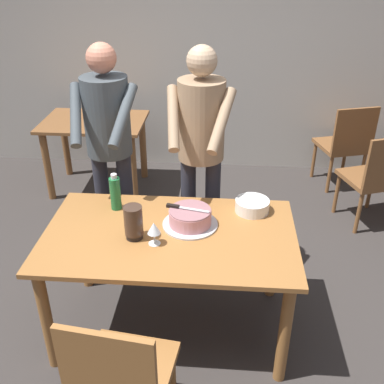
{
  "coord_description": "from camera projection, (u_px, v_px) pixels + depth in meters",
  "views": [
    {
      "loc": [
        0.3,
        -2.22,
        2.28
      ],
      "look_at": [
        0.12,
        0.25,
        0.9
      ],
      "focal_mm": 42.15,
      "sensor_mm": 36.0,
      "label": 1
    }
  ],
  "objects": [
    {
      "name": "ground_plane",
      "position": [
        172.0,
        325.0,
        3.06
      ],
      "size": [
        14.0,
        14.0,
        0.0
      ],
      "primitive_type": "plane",
      "color": "#383330"
    },
    {
      "name": "back_wall",
      "position": [
        198.0,
        44.0,
        4.68
      ],
      "size": [
        10.0,
        0.12,
        2.7
      ],
      "primitive_type": "cube",
      "color": "#BCB7AD",
      "rests_on": "ground_plane"
    },
    {
      "name": "main_dining_table",
      "position": [
        170.0,
        249.0,
        2.75
      ],
      "size": [
        1.51,
        0.89,
        0.75
      ],
      "color": "#9E6633",
      "rests_on": "ground_plane"
    },
    {
      "name": "cake_on_platter",
      "position": [
        190.0,
        218.0,
        2.75
      ],
      "size": [
        0.34,
        0.34,
        0.11
      ],
      "color": "silver",
      "rests_on": "main_dining_table"
    },
    {
      "name": "cake_knife",
      "position": [
        179.0,
        207.0,
        2.73
      ],
      "size": [
        0.27,
        0.08,
        0.02
      ],
      "color": "silver",
      "rests_on": "cake_on_platter"
    },
    {
      "name": "plate_stack",
      "position": [
        252.0,
        206.0,
        2.9
      ],
      "size": [
        0.22,
        0.22,
        0.08
      ],
      "color": "white",
      "rests_on": "main_dining_table"
    },
    {
      "name": "wine_glass_near",
      "position": [
        154.0,
        229.0,
        2.55
      ],
      "size": [
        0.08,
        0.08,
        0.14
      ],
      "color": "silver",
      "rests_on": "main_dining_table"
    },
    {
      "name": "water_bottle",
      "position": [
        115.0,
        193.0,
        2.89
      ],
      "size": [
        0.07,
        0.07,
        0.25
      ],
      "color": "#1E6B38",
      "rests_on": "main_dining_table"
    },
    {
      "name": "hurricane_lamp",
      "position": [
        134.0,
        222.0,
        2.6
      ],
      "size": [
        0.11,
        0.11,
        0.21
      ],
      "color": "black",
      "rests_on": "main_dining_table"
    },
    {
      "name": "person_cutting_cake",
      "position": [
        201.0,
        141.0,
        3.1
      ],
      "size": [
        0.47,
        0.56,
        1.72
      ],
      "color": "#2D2D38",
      "rests_on": "ground_plane"
    },
    {
      "name": "person_standing_beside",
      "position": [
        108.0,
        137.0,
        3.17
      ],
      "size": [
        0.47,
        0.55,
        1.72
      ],
      "color": "#2D2D38",
      "rests_on": "ground_plane"
    },
    {
      "name": "chair_near_side",
      "position": [
        121.0,
        376.0,
        2.11
      ],
      "size": [
        0.49,
        0.49,
        0.9
      ],
      "color": "#9E6633",
      "rests_on": "ground_plane"
    },
    {
      "name": "background_table",
      "position": [
        95.0,
        136.0,
        4.51
      ],
      "size": [
        1.0,
        0.7,
        0.74
      ],
      "color": "brown",
      "rests_on": "ground_plane"
    },
    {
      "name": "background_chair_0",
      "position": [
        345.0,
        143.0,
        4.56
      ],
      "size": [
        0.55,
        0.55,
        0.9
      ],
      "color": "brown",
      "rests_on": "ground_plane"
    },
    {
      "name": "background_chair_1",
      "position": [
        376.0,
        176.0,
        3.92
      ],
      "size": [
        0.56,
        0.56,
        0.9
      ],
      "color": "brown",
      "rests_on": "ground_plane"
    }
  ]
}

